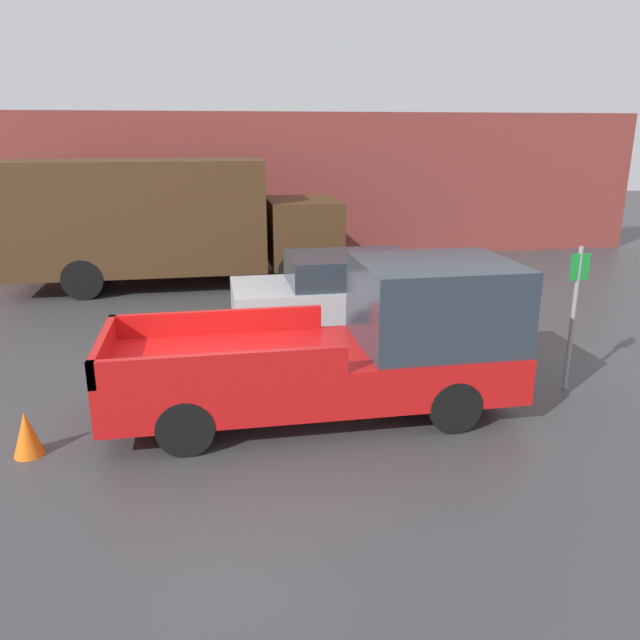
{
  "coord_description": "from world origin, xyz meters",
  "views": [
    {
      "loc": [
        -0.02,
        -8.38,
        3.84
      ],
      "look_at": [
        1.61,
        0.64,
        1.06
      ],
      "focal_mm": 35.0,
      "sensor_mm": 36.0,
      "label": 1
    }
  ],
  "objects_px": {
    "car": "(344,292)",
    "parking_sign": "(574,311)",
    "newspaper_box": "(19,253)",
    "delivery_truck": "(164,219)",
    "traffic_cone": "(27,434)",
    "pickup_truck": "(356,345)"
  },
  "relations": [
    {
      "from": "traffic_cone",
      "to": "car",
      "type": "bearing_deg",
      "value": 41.01
    },
    {
      "from": "parking_sign",
      "to": "newspaper_box",
      "type": "relative_size",
      "value": 2.27
    },
    {
      "from": "car",
      "to": "parking_sign",
      "type": "xyz_separation_m",
      "value": [
        2.74,
        -3.56,
        0.48
      ]
    },
    {
      "from": "newspaper_box",
      "to": "traffic_cone",
      "type": "xyz_separation_m",
      "value": [
        3.07,
        -11.55,
        -0.21
      ]
    },
    {
      "from": "parking_sign",
      "to": "traffic_cone",
      "type": "xyz_separation_m",
      "value": [
        -7.66,
        -0.72,
        -0.98
      ]
    },
    {
      "from": "car",
      "to": "parking_sign",
      "type": "height_order",
      "value": "parking_sign"
    },
    {
      "from": "newspaper_box",
      "to": "traffic_cone",
      "type": "height_order",
      "value": "newspaper_box"
    },
    {
      "from": "pickup_truck",
      "to": "car",
      "type": "height_order",
      "value": "pickup_truck"
    },
    {
      "from": "pickup_truck",
      "to": "parking_sign",
      "type": "height_order",
      "value": "parking_sign"
    },
    {
      "from": "car",
      "to": "delivery_truck",
      "type": "xyz_separation_m",
      "value": [
        -3.69,
        4.62,
        0.92
      ]
    },
    {
      "from": "delivery_truck",
      "to": "newspaper_box",
      "type": "relative_size",
      "value": 8.32
    },
    {
      "from": "pickup_truck",
      "to": "newspaper_box",
      "type": "bearing_deg",
      "value": 123.83
    },
    {
      "from": "car",
      "to": "newspaper_box",
      "type": "distance_m",
      "value": 10.81
    },
    {
      "from": "parking_sign",
      "to": "delivery_truck",
      "type": "bearing_deg",
      "value": 128.19
    },
    {
      "from": "delivery_truck",
      "to": "newspaper_box",
      "type": "distance_m",
      "value": 5.2
    },
    {
      "from": "parking_sign",
      "to": "traffic_cone",
      "type": "relative_size",
      "value": 3.9
    },
    {
      "from": "newspaper_box",
      "to": "pickup_truck",
      "type": "bearing_deg",
      "value": -56.17
    },
    {
      "from": "car",
      "to": "traffic_cone",
      "type": "height_order",
      "value": "car"
    },
    {
      "from": "parking_sign",
      "to": "newspaper_box",
      "type": "distance_m",
      "value": 15.27
    },
    {
      "from": "delivery_truck",
      "to": "parking_sign",
      "type": "height_order",
      "value": "delivery_truck"
    },
    {
      "from": "pickup_truck",
      "to": "traffic_cone",
      "type": "distance_m",
      "value": 4.37
    },
    {
      "from": "newspaper_box",
      "to": "traffic_cone",
      "type": "relative_size",
      "value": 1.72
    }
  ]
}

